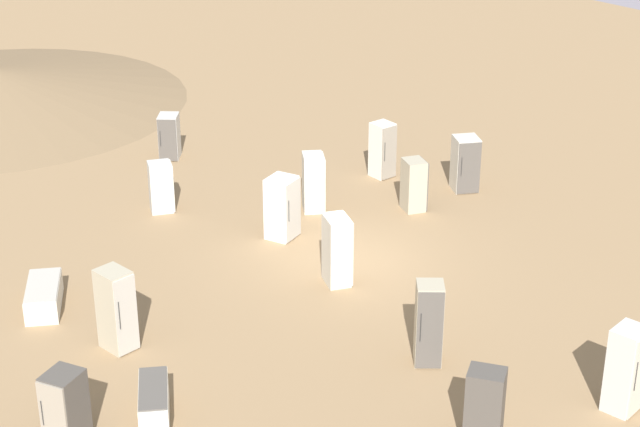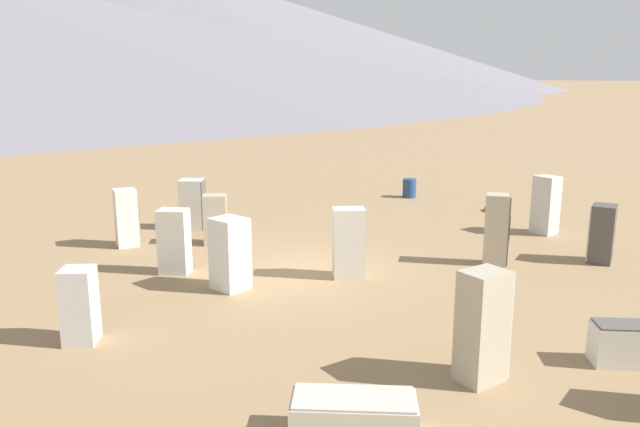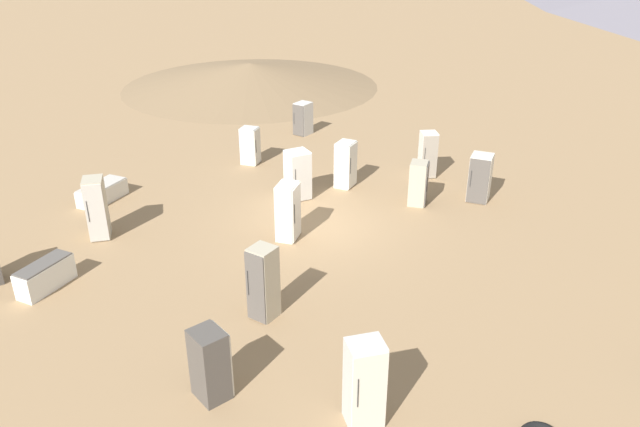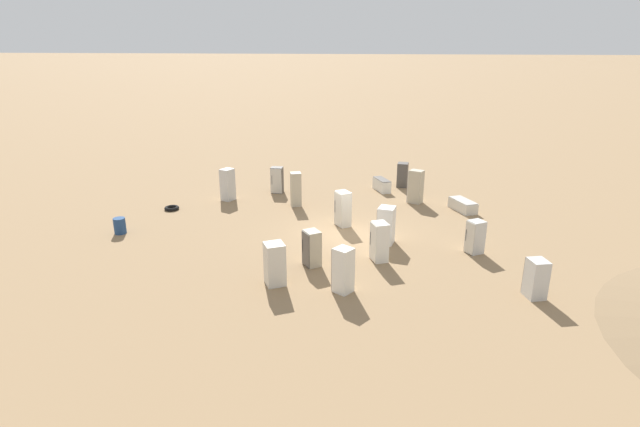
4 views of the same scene
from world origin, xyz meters
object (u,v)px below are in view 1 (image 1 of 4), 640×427
discarded_fridge_13 (116,310)px  discarded_fridge_6 (282,208)px  discarded_fridge_4 (382,150)px  discarded_fridge_11 (337,250)px  discarded_fridge_5 (465,164)px  discarded_fridge_3 (44,296)px  discarded_fridge_8 (314,182)px  discarded_fridge_1 (65,409)px  discarded_fridge_10 (414,185)px  discarded_fridge_12 (169,137)px  discarded_fridge_0 (485,406)px  discarded_fridge_9 (161,187)px  discarded_fridge_14 (429,324)px  discarded_fridge_2 (154,404)px  discarded_fridge_7 (626,370)px

discarded_fridge_13 → discarded_fridge_6: bearing=-167.7°
discarded_fridge_4 → discarded_fridge_11: (1.14, -7.08, 0.03)m
discarded_fridge_4 → discarded_fridge_5: bearing=117.9°
discarded_fridge_3 → discarded_fridge_8: discarded_fridge_8 is taller
discarded_fridge_1 → discarded_fridge_8: bearing=-88.4°
discarded_fridge_10 → discarded_fridge_12: bearing=-136.0°
discarded_fridge_3 → discarded_fridge_0: bearing=143.0°
discarded_fridge_9 → discarded_fridge_10: size_ratio=0.98×
discarded_fridge_5 → discarded_fridge_4: bearing=-33.8°
discarded_fridge_4 → discarded_fridge_8: (-1.06, -3.13, -0.02)m
discarded_fridge_5 → discarded_fridge_11: size_ratio=0.93×
discarded_fridge_0 → discarded_fridge_1: size_ratio=1.03×
discarded_fridge_12 → discarded_fridge_13: bearing=93.8°
discarded_fridge_4 → discarded_fridge_9: bearing=-16.7°
discarded_fridge_1 → discarded_fridge_5: discarded_fridge_5 is taller
discarded_fridge_4 → discarded_fridge_6: bearing=17.2°
discarded_fridge_14 → discarded_fridge_5: bearing=-100.9°
discarded_fridge_1 → discarded_fridge_11: discarded_fridge_11 is taller
discarded_fridge_6 → discarded_fridge_8: size_ratio=1.03×
discarded_fridge_5 → discarded_fridge_8: size_ratio=0.98×
discarded_fridge_0 → discarded_fridge_14: bearing=123.5°
discarded_fridge_12 → discarded_fridge_14: size_ratio=0.75×
discarded_fridge_2 → discarded_fridge_4: size_ratio=0.96×
discarded_fridge_11 → discarded_fridge_8: bearing=170.9°
discarded_fridge_2 → discarded_fridge_14: size_ratio=0.86×
discarded_fridge_14 → discarded_fridge_12: bearing=-58.7°
discarded_fridge_5 → discarded_fridge_1: bearing=43.1°
discarded_fridge_3 → discarded_fridge_4: size_ratio=1.12×
discarded_fridge_13 → discarded_fridge_2: bearing=67.0°
discarded_fridge_5 → discarded_fridge_11: bearing=46.1°
discarded_fridge_6 → discarded_fridge_7: 10.90m
discarded_fridge_4 → discarded_fridge_14: discarded_fridge_14 is taller
discarded_fridge_9 → discarded_fridge_6: bearing=48.3°
discarded_fridge_3 → discarded_fridge_12: discarded_fridge_12 is taller
discarded_fridge_6 → discarded_fridge_10: 4.19m
discarded_fridge_6 → discarded_fridge_13: discarded_fridge_13 is taller
discarded_fridge_4 → discarded_fridge_1: bearing=24.6°
discarded_fridge_8 → discarded_fridge_10: (2.70, 1.07, -0.09)m
discarded_fridge_12 → discarded_fridge_7: bearing=130.3°
discarded_fridge_2 → discarded_fridge_5: size_ratio=1.00×
discarded_fridge_2 → discarded_fridge_10: 12.04m
discarded_fridge_4 → discarded_fridge_14: (4.30, -9.87, 0.10)m
discarded_fridge_2 → discarded_fridge_9: size_ratio=1.13×
discarded_fridge_8 → discarded_fridge_12: discarded_fridge_8 is taller
discarded_fridge_2 → discarded_fridge_9: (-4.87, 9.15, 0.36)m
discarded_fridge_7 → discarded_fridge_12: size_ratio=1.30×
discarded_fridge_4 → discarded_fridge_12: size_ratio=1.20×
discarded_fridge_1 → discarded_fridge_13: size_ratio=0.80×
discarded_fridge_2 → discarded_fridge_14: bearing=-167.2°
discarded_fridge_0 → discarded_fridge_4: 13.66m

